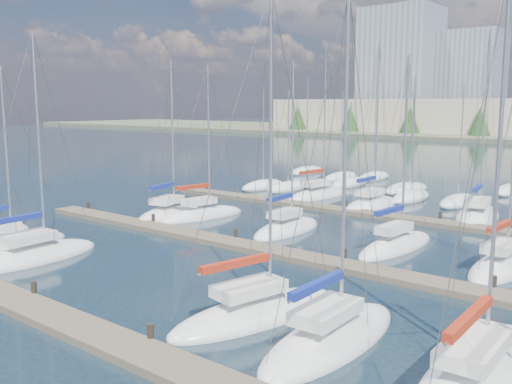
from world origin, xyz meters
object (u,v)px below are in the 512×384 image
Objects in this scene: sailboat_o at (371,205)px; sailboat_d at (257,313)px; sailboat_f at (477,375)px; sailboat_i at (203,215)px; sailboat_c at (35,256)px; sailboat_l at (502,266)px; sailboat_h at (170,214)px; sailboat_b at (1,246)px; sailboat_j at (287,229)px; sailboat_p at (477,216)px; sailboat_e at (331,338)px; sailboat_n at (319,195)px; sailboat_k at (396,246)px.

sailboat_d is at bearing -73.13° from sailboat_o.
sailboat_f is 1.14× the size of sailboat_i.
sailboat_c is 28.02m from sailboat_o.
sailboat_h is at bearing -174.78° from sailboat_l.
sailboat_j is (10.87, 14.90, 0.01)m from sailboat_b.
sailboat_p reaches higher than sailboat_e.
sailboat_p is (15.10, -0.78, -0.01)m from sailboat_n.
sailboat_n reaches higher than sailboat_p.
sailboat_f is 28.12m from sailboat_p.
sailboat_j is 1.07× the size of sailboat_l.
sailboat_l is (21.45, 14.66, 0.00)m from sailboat_c.
sailboat_i is 22.36m from sailboat_l.
sailboat_p is at bearing 101.69° from sailboat_d.
sailboat_n is at bearing 92.64° from sailboat_i.
sailboat_k is 12.75m from sailboat_p.
sailboat_k is at bearing 42.02° from sailboat_c.
sailboat_e is (3.77, -0.25, -0.00)m from sailboat_d.
sailboat_i is at bearing 177.91° from sailboat_j.
sailboat_f is at bearing -42.68° from sailboat_n.
sailboat_b is 0.95× the size of sailboat_j.
sailboat_b is 0.86× the size of sailboat_e.
sailboat_p is at bearing 115.36° from sailboat_l.
sailboat_k is 14.25m from sailboat_o.
sailboat_p is at bearing 4.73° from sailboat_o.
sailboat_e reaches higher than sailboat_h.
sailboat_b is 18.44m from sailboat_j.
sailboat_n is 1.18× the size of sailboat_h.
sailboat_k is 1.07× the size of sailboat_l.
sailboat_i is 7.97m from sailboat_j.
sailboat_c is (-24.50, -1.21, 0.00)m from sailboat_f.
sailboat_i is 0.92× the size of sailboat_e.
sailboat_f is 30.47m from sailboat_h.
sailboat_b is 0.80× the size of sailboat_o.
sailboat_d is (19.33, 1.05, 0.01)m from sailboat_b.
sailboat_f is 1.05× the size of sailboat_e.
sailboat_k is at bearing -0.38° from sailboat_j.
sailboat_k is 15.10m from sailboat_e.
sailboat_n is 1.03× the size of sailboat_o.
sailboat_d is at bearing -30.50° from sailboat_i.
sailboat_k is at bearing -7.65° from sailboat_h.
sailboat_f is at bearing -0.52° from sailboat_c.
sailboat_b reaches higher than sailboat_l.
sailboat_j reaches higher than sailboat_l.
sailboat_c reaches higher than sailboat_h.
sailboat_f is at bearing -74.76° from sailboat_l.
sailboat_f reaches higher than sailboat_b.
sailboat_j is (6.33, -13.89, -0.01)m from sailboat_n.
sailboat_j is (7.97, 0.14, -0.01)m from sailboat_i.
sailboat_p is 27.44m from sailboat_e.
sailboat_f is 8.97m from sailboat_d.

